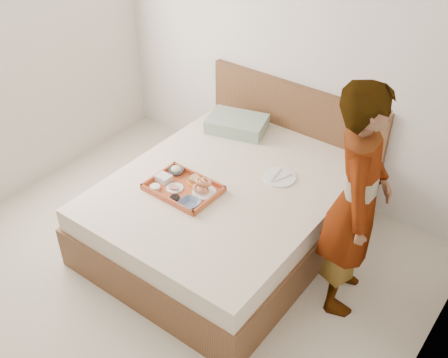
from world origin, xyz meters
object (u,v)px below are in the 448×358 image
tray (183,188)px  person (356,203)px  bed (227,210)px  dinner_plate (279,177)px

tray → person: (1.21, 0.26, 0.28)m
bed → person: bearing=-0.1°
bed → tray: 0.44m
bed → person: (1.01, -0.00, 0.57)m
bed → dinner_plate: bearing=45.9°
tray → person: person is taller
dinner_plate → person: bearing=-22.0°
bed → tray: tray is taller
tray → dinner_plate: size_ratio=2.05×
tray → dinner_plate: (0.49, 0.55, -0.02)m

